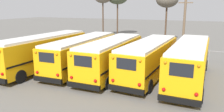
{
  "coord_description": "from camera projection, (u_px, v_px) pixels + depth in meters",
  "views": [
    {
      "loc": [
        7.59,
        -16.93,
        5.82
      ],
      "look_at": [
        0.0,
        0.15,
        1.57
      ],
      "focal_mm": 35.0,
      "sensor_mm": 36.0,
      "label": 1
    }
  ],
  "objects": [
    {
      "name": "ground_plane",
      "position": [
        111.0,
        74.0,
        19.38
      ],
      "size": [
        160.0,
        160.0,
        0.0
      ],
      "primitive_type": "plane",
      "color": "#66635E"
    },
    {
      "name": "school_bus_0",
      "position": [
        44.0,
        51.0,
        20.51
      ],
      "size": [
        2.76,
        10.74,
        3.19
      ],
      "color": "#E5A00C",
      "rests_on": "ground"
    },
    {
      "name": "school_bus_1",
      "position": [
        83.0,
        52.0,
        20.74
      ],
      "size": [
        2.91,
        10.89,
        2.96
      ],
      "color": "#E5A00C",
      "rests_on": "ground"
    },
    {
      "name": "school_bus_2",
      "position": [
        112.0,
        55.0,
        19.1
      ],
      "size": [
        2.73,
        10.02,
        3.01
      ],
      "color": "#E5A00C",
      "rests_on": "ground"
    },
    {
      "name": "school_bus_3",
      "position": [
        149.0,
        57.0,
        18.31
      ],
      "size": [
        3.03,
        10.15,
        2.99
      ],
      "color": "#E5A00C",
      "rests_on": "ground"
    },
    {
      "name": "school_bus_4",
      "position": [
        190.0,
        61.0,
        16.98
      ],
      "size": [
        2.64,
        10.56,
        3.12
      ],
      "color": "#E5A00C",
      "rests_on": "ground"
    },
    {
      "name": "utility_pole",
      "position": [
        184.0,
        23.0,
        28.53
      ],
      "size": [
        1.8,
        0.31,
        7.15
      ],
      "color": "brown",
      "rests_on": "ground"
    },
    {
      "name": "bare_tree_1",
      "position": [
        167.0,
        0.0,
        34.19
      ],
      "size": [
        3.48,
        3.48,
        8.23
      ],
      "color": "#473323",
      "rests_on": "ground"
    },
    {
      "name": "fence_line",
      "position": [
        136.0,
        49.0,
        25.35
      ],
      "size": [
        20.92,
        0.06,
        1.42
      ],
      "color": "#939399",
      "rests_on": "ground"
    }
  ]
}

